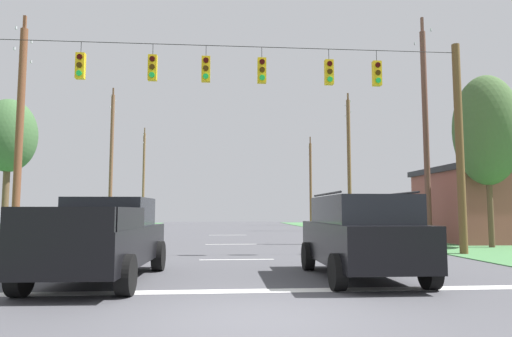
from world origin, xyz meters
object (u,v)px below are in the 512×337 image
object	(u,v)px
distant_car_oncoming	(38,228)
utility_pole_far_left	(19,131)
utility_pole_near_left	(311,181)
suv_black	(360,234)
utility_pole_distant_right	(111,159)
pickup_truck	(103,239)
tree_roadside_far_right	(9,136)
overhead_signal_span	(232,126)
tree_roadside_right	(487,130)
utility_pole_mid_right	(426,132)
utility_pole_distant_left	(144,176)
utility_pole_far_right	(349,162)
distant_car_crossing_white	(441,225)

from	to	relation	value
distant_car_oncoming	utility_pole_far_left	size ratio (longest dim) A/B	0.43
utility_pole_near_left	suv_black	bearing A→B (deg)	-99.95
utility_pole_near_left	utility_pole_distant_right	world-z (taller)	utility_pole_distant_right
utility_pole_near_left	utility_pole_distant_right	bearing A→B (deg)	-143.00
pickup_truck	tree_roadside_far_right	distance (m)	20.98
overhead_signal_span	distant_car_oncoming	distance (m)	12.15
suv_black	tree_roadside_right	size ratio (longest dim) A/B	0.62
utility_pole_mid_right	utility_pole_distant_left	size ratio (longest dim) A/B	1.04
suv_black	utility_pole_far_left	size ratio (longest dim) A/B	0.48
utility_pole_near_left	tree_roadside_far_right	size ratio (longest dim) A/B	1.19
tree_roadside_right	utility_pole_near_left	bearing A→B (deg)	92.86
suv_black	utility_pole_far_right	bearing A→B (deg)	74.11
utility_pole_far_left	tree_roadside_right	xyz separation A→B (m)	(20.46, -0.52, 0.25)
utility_pole_mid_right	utility_pole_distant_right	world-z (taller)	utility_pole_distant_right
utility_pole_far_right	tree_roadside_far_right	world-z (taller)	utility_pole_far_right
distant_car_oncoming	utility_pole_far_right	distance (m)	23.86
utility_pole_far_right	utility_pole_distant_left	xyz separation A→B (m)	(-19.04, 15.69, -0.10)
utility_pole_mid_right	utility_pole_far_left	distance (m)	18.76
tree_roadside_right	tree_roadside_far_right	distance (m)	26.57
overhead_signal_span	utility_pole_distant_right	xyz separation A→B (m)	(-8.95, 20.06, 1.00)
suv_black	tree_roadside_right	world-z (taller)	tree_roadside_right
distant_car_crossing_white	utility_pole_distant_left	xyz separation A→B (m)	(-21.27, 26.37, 4.75)
distant_car_crossing_white	utility_pole_distant_left	world-z (taller)	utility_pole_distant_left
suv_black	tree_roadside_far_right	size ratio (longest dim) A/B	0.57
utility_pole_mid_right	tree_roadside_right	distance (m)	2.86
distant_car_crossing_white	utility_pole_distant_right	bearing A→B (deg)	152.55
utility_pole_far_left	distant_car_oncoming	bearing A→B (deg)	96.46
pickup_truck	utility_pole_far_left	bearing A→B (deg)	123.20
suv_black	utility_pole_near_left	bearing A→B (deg)	80.05
overhead_signal_span	utility_pole_near_left	distance (m)	35.73
distant_car_crossing_white	utility_pole_distant_left	distance (m)	34.21
tree_roadside_right	tree_roadside_far_right	bearing A→B (deg)	159.36
distant_car_oncoming	utility_pole_far_right	xyz separation A→B (m)	(19.46, 12.92, 4.85)
utility_pole_mid_right	utility_pole_near_left	xyz separation A→B (m)	(0.21, 29.34, -0.58)
utility_pole_near_left	tree_roadside_right	distance (m)	31.60
utility_pole_near_left	utility_pole_far_left	bearing A→B (deg)	-121.31
distant_car_oncoming	utility_pole_mid_right	distance (m)	19.72
utility_pole_distant_right	utility_pole_far_right	bearing A→B (deg)	-1.22
utility_pole_distant_right	utility_pole_distant_left	size ratio (longest dim) A/B	1.04
overhead_signal_span	tree_roadside_right	world-z (taller)	overhead_signal_span
utility_pole_mid_right	tree_roadside_right	bearing A→B (deg)	-51.22
overhead_signal_span	utility_pole_distant_right	size ratio (longest dim) A/B	1.56
distant_car_oncoming	utility_pole_mid_right	size ratio (longest dim) A/B	0.38
distant_car_crossing_white	tree_roadside_far_right	world-z (taller)	tree_roadside_far_right
overhead_signal_span	utility_pole_near_left	size ratio (longest dim) A/B	1.77
distant_car_crossing_white	distant_car_oncoming	size ratio (longest dim) A/B	1.02
utility_pole_distant_left	tree_roadside_far_right	bearing A→B (deg)	-100.80
pickup_truck	distant_car_crossing_white	distance (m)	21.25
pickup_truck	utility_pole_far_right	xyz separation A→B (m)	(13.33, 25.16, 4.67)
overhead_signal_span	suv_black	xyz separation A→B (m)	(2.96, -5.66, -3.69)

